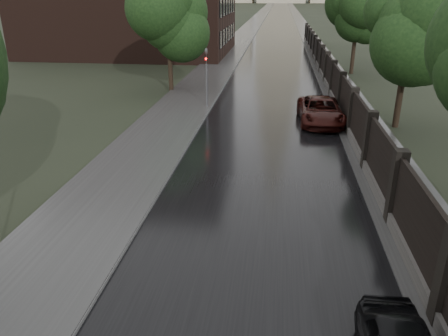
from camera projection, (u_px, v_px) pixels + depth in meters
road at (280, 10)px, 181.13m from camera, size 8.00×420.00×0.02m
sidewalk_left at (266, 9)px, 181.78m from camera, size 4.00×420.00×0.16m
verge_right at (293, 10)px, 180.49m from camera, size 3.00×420.00×0.08m
fence_right at (330, 78)px, 35.08m from camera, size 0.45×75.72×2.70m
tree_left_far at (168, 23)px, 33.06m from camera, size 4.25×4.25×7.39m
tree_right_b at (408, 41)px, 24.06m from camera, size 4.08×4.08×7.01m
tree_right_c at (357, 20)px, 40.59m from camera, size 4.08×4.08×7.01m
traffic_light at (207, 73)px, 29.11m from camera, size 0.16×0.32×4.00m
car_right_far at (321, 111)px, 26.41m from camera, size 2.71×5.53×1.51m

